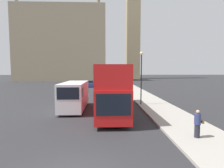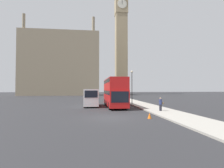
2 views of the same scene
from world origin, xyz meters
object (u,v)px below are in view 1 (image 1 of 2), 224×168
street_lamp (141,70)px  parked_sedan (90,84)px  white_van (74,95)px  red_double_decker_bus (111,86)px  pedestrian (198,124)px  clock_tower (133,9)px

street_lamp → parked_sedan: 24.64m
white_van → street_lamp: size_ratio=1.05×
street_lamp → red_double_decker_bus: bearing=-140.6°
red_double_decker_bus → white_van: 3.89m
street_lamp → pedestrian: bearing=-83.0°
white_van → street_lamp: 7.79m
clock_tower → parked_sedan: clock_tower is taller
pedestrian → parked_sedan: bearing=105.3°
white_van → pedestrian: 11.57m
white_van → parked_sedan: size_ratio=1.40×
red_double_decker_bus → street_lamp: 4.78m
clock_tower → street_lamp: clock_tower is taller
white_van → red_double_decker_bus: bearing=-15.3°
pedestrian → white_van: bearing=136.3°
red_double_decker_bus → white_van: red_double_decker_bus is taller
parked_sedan → clock_tower: bearing=68.1°
clock_tower → pedestrian: size_ratio=40.59×
street_lamp → parked_sedan: bearing=108.6°
red_double_decker_bus → pedestrian: 8.57m
clock_tower → red_double_decker_bus: 75.69m
red_double_decker_bus → pedestrian: size_ratio=6.92×
pedestrian → parked_sedan: pedestrian is taller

